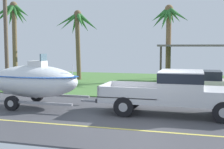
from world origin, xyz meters
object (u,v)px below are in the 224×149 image
(palm_tree_near_left, at_px, (169,23))
(palm_tree_far_left, at_px, (13,20))
(parked_sedan_near, at_px, (201,83))
(palm_tree_mid, at_px, (78,28))
(boat_on_trailer, at_px, (34,81))
(carport_awning, at_px, (209,46))
(utility_pole, at_px, (6,32))
(pickup_truck_towing, at_px, (180,90))

(palm_tree_near_left, height_order, palm_tree_far_left, palm_tree_far_left)
(parked_sedan_near, xyz_separation_m, palm_tree_mid, (-9.51, 4.71, 3.51))
(palm_tree_far_left, bearing_deg, palm_tree_near_left, 19.96)
(boat_on_trailer, xyz_separation_m, carport_awning, (8.11, 11.29, 1.57))
(palm_tree_near_left, distance_m, utility_pole, 12.35)
(palm_tree_far_left, distance_m, utility_pole, 4.82)
(palm_tree_mid, height_order, palm_tree_far_left, palm_tree_far_left)
(carport_awning, bearing_deg, palm_tree_mid, -175.06)
(palm_tree_far_left, bearing_deg, utility_pole, -61.60)
(palm_tree_mid, bearing_deg, pickup_truck_towing, -50.53)
(parked_sedan_near, height_order, palm_tree_far_left, palm_tree_far_left)
(parked_sedan_near, bearing_deg, boat_on_trailer, -142.94)
(boat_on_trailer, distance_m, carport_awning, 13.99)
(boat_on_trailer, relative_size, carport_awning, 0.81)
(boat_on_trailer, bearing_deg, carport_awning, 54.32)
(utility_pole, bearing_deg, parked_sedan_near, 9.03)
(boat_on_trailer, xyz_separation_m, palm_tree_mid, (-1.93, 10.43, 2.99))
(pickup_truck_towing, height_order, palm_tree_far_left, palm_tree_far_left)
(boat_on_trailer, xyz_separation_m, utility_pole, (-4.07, 3.87, 2.49))
(pickup_truck_towing, relative_size, palm_tree_mid, 1.05)
(boat_on_trailer, xyz_separation_m, parked_sedan_near, (7.58, 5.72, -0.52))
(pickup_truck_towing, bearing_deg, palm_tree_mid, 129.47)
(palm_tree_mid, bearing_deg, parked_sedan_near, -26.33)
(boat_on_trailer, distance_m, parked_sedan_near, 9.51)
(pickup_truck_towing, distance_m, utility_pole, 11.71)
(pickup_truck_towing, relative_size, utility_pole, 0.84)
(palm_tree_near_left, bearing_deg, palm_tree_far_left, -160.04)
(carport_awning, distance_m, utility_pole, 14.30)
(pickup_truck_towing, bearing_deg, boat_on_trailer, -180.00)
(pickup_truck_towing, xyz_separation_m, boat_on_trailer, (-6.65, -0.00, 0.17))
(pickup_truck_towing, height_order, carport_awning, carport_awning)
(carport_awning, height_order, palm_tree_far_left, palm_tree_far_left)
(carport_awning, xyz_separation_m, palm_tree_far_left, (-14.42, -3.29, 2.00))
(pickup_truck_towing, distance_m, parked_sedan_near, 5.81)
(palm_tree_far_left, bearing_deg, boat_on_trailer, -51.75)
(carport_awning, relative_size, palm_tree_near_left, 1.16)
(boat_on_trailer, bearing_deg, palm_tree_far_left, 128.25)
(pickup_truck_towing, xyz_separation_m, utility_pole, (-10.72, 3.87, 2.66))
(pickup_truck_towing, height_order, palm_tree_mid, palm_tree_mid)
(pickup_truck_towing, bearing_deg, carport_awning, 82.64)
(palm_tree_mid, relative_size, palm_tree_far_left, 0.92)
(carport_awning, relative_size, utility_pole, 1.00)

